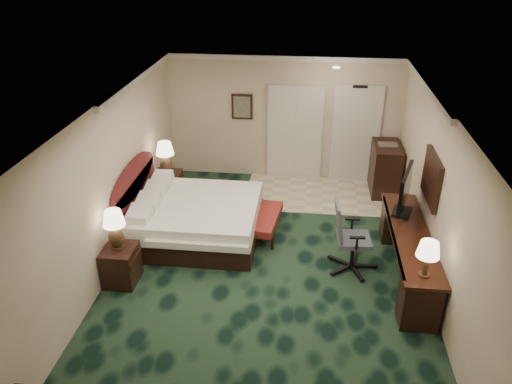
# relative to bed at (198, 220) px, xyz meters

# --- Properties ---
(floor) EXTENTS (5.00, 7.50, 0.00)m
(floor) POSITION_rel_bed_xyz_m (1.33, -1.00, -0.34)
(floor) COLOR black
(floor) RESTS_ON ground
(ceiling) EXTENTS (5.00, 7.50, 0.00)m
(ceiling) POSITION_rel_bed_xyz_m (1.33, -1.00, 2.36)
(ceiling) COLOR white
(ceiling) RESTS_ON wall_back
(wall_back) EXTENTS (5.00, 0.00, 2.70)m
(wall_back) POSITION_rel_bed_xyz_m (1.33, 2.75, 1.01)
(wall_back) COLOR tan
(wall_back) RESTS_ON ground
(wall_left) EXTENTS (0.00, 7.50, 2.70)m
(wall_left) POSITION_rel_bed_xyz_m (-1.17, -1.00, 1.01)
(wall_left) COLOR tan
(wall_left) RESTS_ON ground
(wall_right) EXTENTS (0.00, 7.50, 2.70)m
(wall_right) POSITION_rel_bed_xyz_m (3.83, -1.00, 1.01)
(wall_right) COLOR tan
(wall_right) RESTS_ON ground
(crown_molding) EXTENTS (5.00, 7.50, 0.10)m
(crown_molding) POSITION_rel_bed_xyz_m (1.33, -1.00, 2.31)
(crown_molding) COLOR silver
(crown_molding) RESTS_ON wall_back
(tile_patch) EXTENTS (3.20, 1.70, 0.01)m
(tile_patch) POSITION_rel_bed_xyz_m (2.23, 1.90, -0.33)
(tile_patch) COLOR #C6B791
(tile_patch) RESTS_ON ground
(headboard) EXTENTS (0.12, 2.00, 1.40)m
(headboard) POSITION_rel_bed_xyz_m (-1.11, -0.00, 0.36)
(headboard) COLOR #4C1713
(headboard) RESTS_ON ground
(entry_door) EXTENTS (1.02, 0.06, 2.18)m
(entry_door) POSITION_rel_bed_xyz_m (2.88, 2.72, 0.71)
(entry_door) COLOR silver
(entry_door) RESTS_ON ground
(closet_doors) EXTENTS (1.20, 0.06, 2.10)m
(closet_doors) POSITION_rel_bed_xyz_m (1.58, 2.71, 0.71)
(closet_doors) COLOR #BCB8B2
(closet_doors) RESTS_ON ground
(wall_art) EXTENTS (0.45, 0.06, 0.55)m
(wall_art) POSITION_rel_bed_xyz_m (0.43, 2.71, 1.26)
(wall_art) COLOR #3F594D
(wall_art) RESTS_ON wall_back
(wall_mirror) EXTENTS (0.05, 0.95, 0.75)m
(wall_mirror) POSITION_rel_bed_xyz_m (3.79, -0.40, 1.21)
(wall_mirror) COLOR white
(wall_mirror) RESTS_ON wall_right
(bed) EXTENTS (2.13, 1.98, 0.68)m
(bed) POSITION_rel_bed_xyz_m (0.00, 0.00, 0.00)
(bed) COLOR white
(bed) RESTS_ON ground
(nightstand_near) EXTENTS (0.48, 0.55, 0.60)m
(nightstand_near) POSITION_rel_bed_xyz_m (-0.90, -1.44, -0.04)
(nightstand_near) COLOR black
(nightstand_near) RESTS_ON ground
(nightstand_far) EXTENTS (0.53, 0.61, 0.66)m
(nightstand_far) POSITION_rel_bed_xyz_m (-0.88, 1.16, -0.01)
(nightstand_far) COLOR black
(nightstand_far) RESTS_ON ground
(lamp_near) EXTENTS (0.39, 0.39, 0.64)m
(lamp_near) POSITION_rel_bed_xyz_m (-0.93, -1.40, 0.58)
(lamp_near) COLOR black
(lamp_near) RESTS_ON nightstand_near
(lamp_far) EXTENTS (0.45, 0.45, 0.66)m
(lamp_far) POSITION_rel_bed_xyz_m (-0.87, 1.17, 0.65)
(lamp_far) COLOR black
(lamp_far) RESTS_ON nightstand_far
(bed_bench) EXTENTS (0.53, 1.20, 0.39)m
(bed_bench) POSITION_rel_bed_xyz_m (1.21, 0.20, -0.14)
(bed_bench) COLOR maroon
(bed_bench) RESTS_ON ground
(desk) EXTENTS (0.58, 2.70, 0.78)m
(desk) POSITION_rel_bed_xyz_m (3.52, -0.80, 0.05)
(desk) COLOR black
(desk) RESTS_ON ground
(tv) EXTENTS (0.37, 0.96, 0.77)m
(tv) POSITION_rel_bed_xyz_m (3.47, -0.15, 0.82)
(tv) COLOR black
(tv) RESTS_ON desk
(desk_lamp) EXTENTS (0.35, 0.35, 0.54)m
(desk_lamp) POSITION_rel_bed_xyz_m (3.52, -1.86, 0.71)
(desk_lamp) COLOR black
(desk_lamp) RESTS_ON desk
(desk_chair) EXTENTS (0.74, 0.70, 1.19)m
(desk_chair) POSITION_rel_bed_xyz_m (2.69, -0.68, 0.26)
(desk_chair) COLOR #46474E
(desk_chair) RESTS_ON ground
(minibar) EXTENTS (0.55, 0.99, 1.05)m
(minibar) POSITION_rel_bed_xyz_m (3.51, 2.20, 0.19)
(minibar) COLOR black
(minibar) RESTS_ON ground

